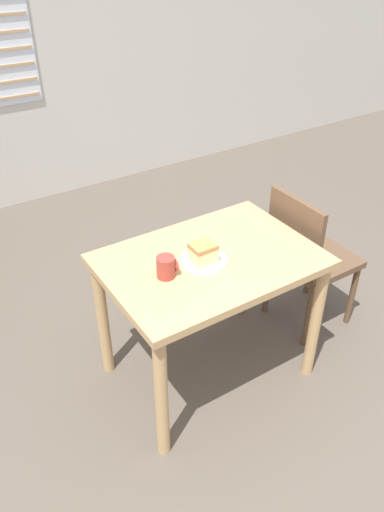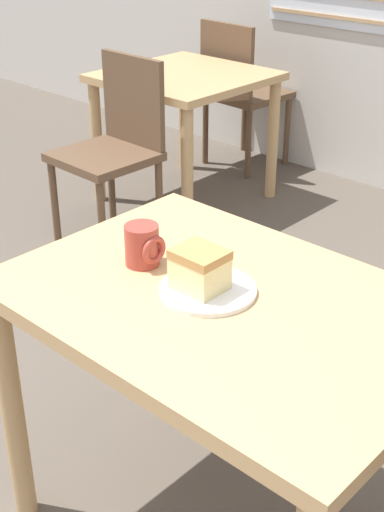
{
  "view_description": "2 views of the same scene",
  "coord_description": "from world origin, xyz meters",
  "px_view_note": "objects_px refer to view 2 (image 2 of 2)",
  "views": [
    {
      "loc": [
        -1.04,
        -1.15,
        2.11
      ],
      "look_at": [
        -0.01,
        0.45,
        0.82
      ],
      "focal_mm": 35.0,
      "sensor_mm": 36.0,
      "label": 1
    },
    {
      "loc": [
        0.98,
        -0.61,
        1.6
      ],
      "look_at": [
        -0.01,
        0.46,
        0.83
      ],
      "focal_mm": 50.0,
      "sensor_mm": 36.0,
      "label": 2
    }
  ],
  "objects_px": {
    "plate": "(208,290)",
    "coffee_mug": "(143,245)",
    "dining_table_far": "(185,96)",
    "chair_far_opposite": "(240,89)",
    "cake_slice": "(200,269)",
    "dining_table_near": "(224,341)",
    "chair_far_corner": "(115,144)"
  },
  "relations": [
    {
      "from": "dining_table_near",
      "to": "chair_far_opposite",
      "type": "height_order",
      "value": "chair_far_opposite"
    },
    {
      "from": "dining_table_near",
      "to": "dining_table_far",
      "type": "relative_size",
      "value": 1.29
    },
    {
      "from": "chair_far_opposite",
      "to": "plate",
      "type": "xyz_separation_m",
      "value": [
        1.76,
        -2.27,
        0.28
      ]
    },
    {
      "from": "cake_slice",
      "to": "dining_table_near",
      "type": "bearing_deg",
      "value": 20.93
    },
    {
      "from": "plate",
      "to": "cake_slice",
      "type": "relative_size",
      "value": 1.98
    },
    {
      "from": "dining_table_far",
      "to": "chair_far_opposite",
      "type": "xyz_separation_m",
      "value": [
        -0.11,
        0.6,
        -0.1
      ]
    },
    {
      "from": "dining_table_far",
      "to": "coffee_mug",
      "type": "distance_m",
      "value": 2.23
    },
    {
      "from": "dining_table_near",
      "to": "chair_far_opposite",
      "type": "bearing_deg",
      "value": 128.54
    },
    {
      "from": "dining_table_near",
      "to": "plate",
      "type": "xyz_separation_m",
      "value": [
        -0.04,
        -0.01,
        0.13
      ]
    },
    {
      "from": "coffee_mug",
      "to": "cake_slice",
      "type": "bearing_deg",
      "value": -1.78
    },
    {
      "from": "chair_far_opposite",
      "to": "chair_far_corner",
      "type": "bearing_deg",
      "value": 103.16
    },
    {
      "from": "cake_slice",
      "to": "coffee_mug",
      "type": "bearing_deg",
      "value": 178.22
    },
    {
      "from": "dining_table_near",
      "to": "chair_far_corner",
      "type": "distance_m",
      "value": 1.93
    },
    {
      "from": "dining_table_far",
      "to": "coffee_mug",
      "type": "bearing_deg",
      "value": -49.31
    },
    {
      "from": "dining_table_far",
      "to": "plate",
      "type": "relative_size",
      "value": 3.52
    },
    {
      "from": "plate",
      "to": "coffee_mug",
      "type": "xyz_separation_m",
      "value": [
        -0.21,
        -0.01,
        0.05
      ]
    },
    {
      "from": "dining_table_near",
      "to": "dining_table_far",
      "type": "distance_m",
      "value": 2.38
    },
    {
      "from": "cake_slice",
      "to": "dining_table_far",
      "type": "bearing_deg",
      "value": 134.14
    },
    {
      "from": "plate",
      "to": "chair_far_opposite",
      "type": "bearing_deg",
      "value": 127.75
    },
    {
      "from": "chair_far_corner",
      "to": "chair_far_opposite",
      "type": "bearing_deg",
      "value": 101.12
    },
    {
      "from": "dining_table_near",
      "to": "cake_slice",
      "type": "distance_m",
      "value": 0.19
    },
    {
      "from": "dining_table_near",
      "to": "cake_slice",
      "type": "height_order",
      "value": "cake_slice"
    },
    {
      "from": "plate",
      "to": "coffee_mug",
      "type": "height_order",
      "value": "coffee_mug"
    },
    {
      "from": "plate",
      "to": "coffee_mug",
      "type": "distance_m",
      "value": 0.21
    },
    {
      "from": "dining_table_far",
      "to": "dining_table_near",
      "type": "bearing_deg",
      "value": -44.5
    },
    {
      "from": "chair_far_corner",
      "to": "plate",
      "type": "bearing_deg",
      "value": -33.65
    },
    {
      "from": "dining_table_near",
      "to": "cake_slice",
      "type": "relative_size",
      "value": 8.99
    },
    {
      "from": "cake_slice",
      "to": "plate",
      "type": "bearing_deg",
      "value": 39.57
    },
    {
      "from": "chair_far_corner",
      "to": "chair_far_opposite",
      "type": "height_order",
      "value": "same"
    },
    {
      "from": "chair_far_opposite",
      "to": "cake_slice",
      "type": "height_order",
      "value": "chair_far_opposite"
    },
    {
      "from": "dining_table_far",
      "to": "plate",
      "type": "height_order",
      "value": "plate"
    },
    {
      "from": "dining_table_far",
      "to": "cake_slice",
      "type": "xyz_separation_m",
      "value": [
        1.64,
        -1.69,
        0.24
      ]
    }
  ]
}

